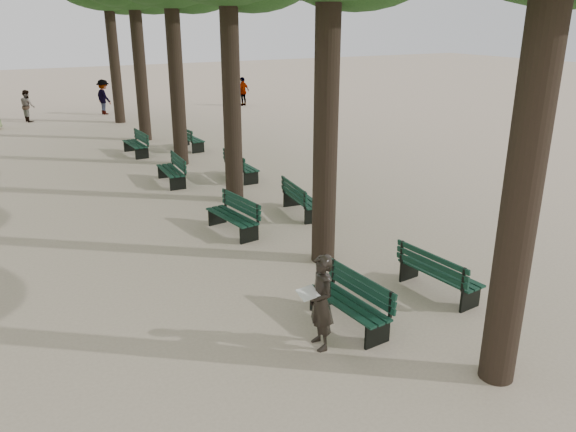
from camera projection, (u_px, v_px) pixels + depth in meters
name	position (u px, v px, depth m)	size (l,w,h in m)	color
ground	(341.00, 339.00, 9.57)	(120.00, 120.00, 0.00)	beige
bench_left_0	(348.00, 311.00, 9.93)	(0.71, 1.84, 0.92)	black
bench_left_1	(232.00, 223.00, 14.21)	(0.81, 1.86, 0.92)	black
bench_left_2	(171.00, 176.00, 18.43)	(0.66, 1.83, 0.92)	black
bench_left_3	(136.00, 148.00, 22.27)	(0.65, 1.82, 0.92)	black
bench_right_0	(438.00, 281.00, 11.08)	(0.74, 1.85, 0.92)	black
bench_right_1	(302.00, 205.00, 15.55)	(0.79, 1.86, 0.92)	black
bench_right_2	(241.00, 171.00, 18.98)	(0.58, 1.80, 0.92)	black
bench_right_3	(191.00, 143.00, 23.26)	(0.67, 1.83, 0.92)	black
man_with_map	(321.00, 302.00, 9.10)	(0.64, 0.69, 1.64)	black
pedestrian_b	(104.00, 97.00, 31.45)	(1.24, 0.38, 1.92)	#262628
pedestrian_c	(243.00, 91.00, 34.55)	(1.02, 0.35, 1.73)	#262628
pedestrian_a	(28.00, 106.00, 29.26)	(0.80, 0.33, 1.64)	#262628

